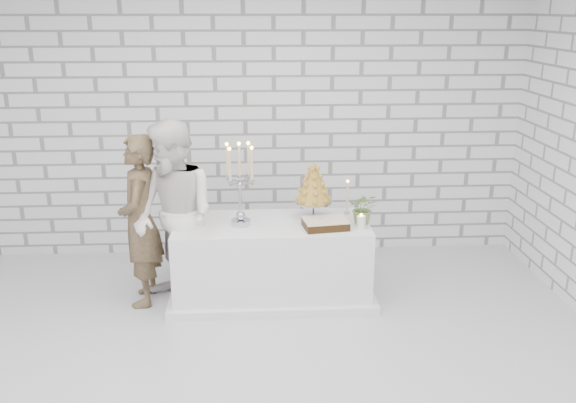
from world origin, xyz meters
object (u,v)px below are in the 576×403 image
object	(u,v)px
bride	(175,217)
candelabra	(240,184)
groom	(140,221)
cake_table	(272,260)
croquembouche	(313,191)

from	to	relation	value
bride	candelabra	xyz separation A→B (m)	(0.59, 0.09, 0.27)
bride	candelabra	world-z (taller)	bride
groom	bride	distance (m)	0.35
groom	candelabra	bearing A→B (deg)	86.37
groom	bride	xyz separation A→B (m)	(0.33, -0.10, 0.07)
cake_table	croquembouche	distance (m)	0.77
bride	croquembouche	distance (m)	1.29
bride	candelabra	distance (m)	0.65
groom	bride	size ratio (longest dim) A/B	0.92
cake_table	croquembouche	size ratio (longest dim) A/B	3.28
cake_table	croquembouche	world-z (taller)	croquembouche
cake_table	groom	distance (m)	1.27
cake_table	candelabra	xyz separation A→B (m)	(-0.28, -0.04, 0.76)
bride	croquembouche	xyz separation A→B (m)	(1.27, 0.22, 0.16)
groom	candelabra	distance (m)	0.98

